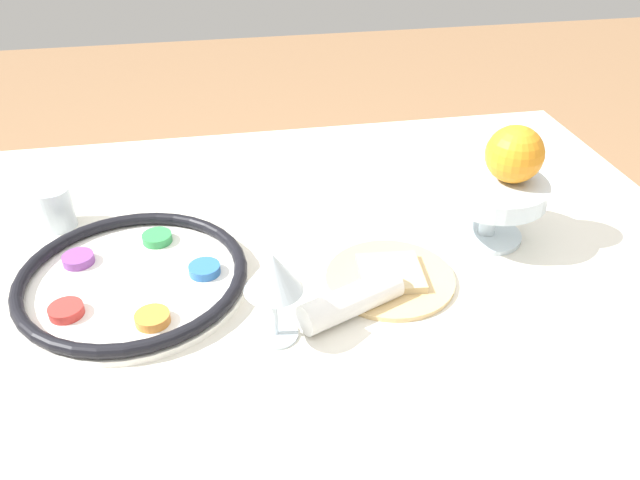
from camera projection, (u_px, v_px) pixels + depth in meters
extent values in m
cube|color=silver|center=(307.00, 416.00, 1.23)|extent=(1.35, 1.00, 0.78)
cylinder|color=white|center=(134.00, 283.00, 0.94)|extent=(0.34, 0.34, 0.01)
torus|color=black|center=(132.00, 275.00, 0.93)|extent=(0.34, 0.34, 0.02)
cylinder|color=#2D6BB7|center=(205.00, 269.00, 0.95)|extent=(0.05, 0.05, 0.01)
cylinder|color=#33934C|center=(157.00, 238.00, 1.02)|extent=(0.05, 0.05, 0.01)
cylinder|color=#844299|center=(78.00, 259.00, 0.97)|extent=(0.05, 0.05, 0.01)
cylinder|color=red|center=(66.00, 311.00, 0.87)|extent=(0.05, 0.05, 0.01)
cylinder|color=orange|center=(153.00, 318.00, 0.86)|extent=(0.05, 0.05, 0.01)
cylinder|color=silver|center=(276.00, 334.00, 0.85)|extent=(0.06, 0.06, 0.00)
cylinder|color=silver|center=(275.00, 312.00, 0.83)|extent=(0.01, 0.01, 0.08)
cone|color=silver|center=(273.00, 272.00, 0.79)|extent=(0.08, 0.08, 0.06)
cylinder|color=silver|center=(487.00, 236.00, 1.05)|extent=(0.12, 0.12, 0.01)
cylinder|color=silver|center=(490.00, 217.00, 1.03)|extent=(0.03, 0.03, 0.07)
cylinder|color=silver|center=(495.00, 191.00, 1.00)|extent=(0.17, 0.17, 0.03)
sphere|color=orange|center=(515.00, 154.00, 0.98)|extent=(0.09, 0.09, 0.09)
cylinder|color=tan|center=(390.00, 278.00, 0.95)|extent=(0.20, 0.20, 0.01)
cube|color=#D1B784|center=(390.00, 273.00, 0.95)|extent=(0.10, 0.10, 0.01)
cylinder|color=white|center=(351.00, 301.00, 0.88)|extent=(0.16, 0.10, 0.05)
cylinder|color=silver|center=(54.00, 208.00, 1.07)|extent=(0.06, 0.06, 0.07)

